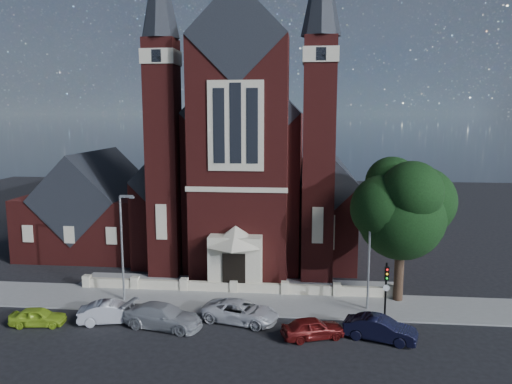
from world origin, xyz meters
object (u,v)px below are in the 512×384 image
at_px(street_tree, 404,211).
at_px(car_dark_red, 313,328).
at_px(church, 255,167).
at_px(car_silver_b, 163,316).
at_px(car_navy, 380,329).
at_px(parish_hall, 96,211).
at_px(traffic_signal, 386,283).
at_px(car_silver_a, 112,312).
at_px(street_lamp_right, 371,248).
at_px(street_lamp_left, 123,242).
at_px(car_lime_van, 38,317).
at_px(car_white_suv, 241,312).

xyz_separation_m(street_tree, car_dark_red, (-6.56, -6.67, -6.29)).
distance_m(church, car_silver_b, 24.67).
distance_m(car_dark_red, car_navy, 4.16).
bearing_deg(parish_hall, church, 17.16).
height_order(traffic_signal, car_silver_a, traffic_signal).
bearing_deg(church, street_lamp_right, -61.96).
distance_m(street_lamp_left, car_dark_red, 15.32).
xyz_separation_m(street_lamp_right, car_dark_red, (-4.05, -4.96, -3.92)).
bearing_deg(church, street_tree, -53.83).
xyz_separation_m(parish_hall, car_lime_van, (3.90, -18.82, -3.40)).
distance_m(car_lime_van, car_silver_a, 4.80).
bearing_deg(street_tree, church, 126.17).
bearing_deg(traffic_signal, car_white_suv, -172.22).
bearing_deg(parish_hall, car_lime_van, -78.30).
relative_size(church, car_lime_van, 9.71).
relative_size(parish_hall, street_lamp_right, 1.51).
bearing_deg(car_silver_b, car_silver_a, 95.51).
bearing_deg(street_lamp_right, car_silver_b, -162.76).
bearing_deg(traffic_signal, car_dark_red, -145.67).
distance_m(car_silver_b, car_white_suv, 5.16).
relative_size(traffic_signal, car_lime_van, 1.11).
height_order(church, car_silver_a, church).
bearing_deg(traffic_signal, car_lime_van, -172.00).
relative_size(street_lamp_left, car_silver_b, 1.52).
distance_m(parish_hall, car_lime_van, 19.52).
relative_size(church, street_lamp_left, 4.31).
xyz_separation_m(parish_hall, street_lamp_left, (8.09, -14.00, 0.59)).
xyz_separation_m(street_tree, car_white_suv, (-11.37, -4.62, -6.24)).
bearing_deg(street_tree, car_dark_red, -134.51).
height_order(car_lime_van, car_white_suv, car_white_suv).
bearing_deg(car_silver_a, car_silver_b, -110.31).
xyz_separation_m(traffic_signal, car_silver_b, (-14.74, -2.72, -1.81)).
bearing_deg(street_lamp_right, street_tree, 34.26).
distance_m(street_tree, street_lamp_left, 20.71).
bearing_deg(church, parish_hall, -162.84).
bearing_deg(street_lamp_right, car_silver_a, -167.49).
bearing_deg(traffic_signal, car_navy, -103.99).
height_order(church, car_lime_van, church).
height_order(traffic_signal, car_dark_red, traffic_signal).
bearing_deg(car_white_suv, car_silver_b, 120.27).
distance_m(street_lamp_left, car_lime_van, 7.53).
bearing_deg(car_lime_van, car_dark_red, -97.66).
bearing_deg(car_silver_a, church, -31.82).
bearing_deg(car_lime_van, church, -34.21).
xyz_separation_m(street_lamp_left, car_silver_b, (4.17, -4.29, -3.83)).
distance_m(street_tree, car_dark_red, 11.27).
distance_m(car_silver_b, car_navy, 13.95).
height_order(church, car_silver_b, church).
relative_size(street_lamp_right, car_lime_van, 2.25).
height_order(street_lamp_left, car_lime_van, street_lamp_left).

